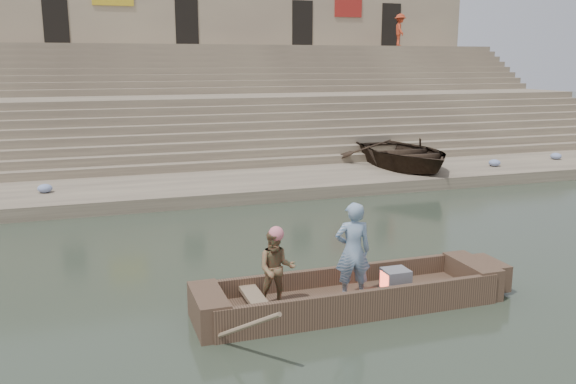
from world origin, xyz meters
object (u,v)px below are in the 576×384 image
rowing_man (276,269)px  television (395,280)px  pedestrian (400,30)px  standing_man (353,251)px  beached_rowboat (403,153)px  main_rowboat (350,302)px

rowing_man → television: 2.32m
rowing_man → pedestrian: 28.73m
standing_man → rowing_man: 1.39m
television → beached_rowboat: beached_rowboat is taller
rowing_man → beached_rowboat: 13.49m
beached_rowboat → television: bearing=-120.3°
main_rowboat → pedestrian: 28.17m
television → pedestrian: pedestrian is taller
standing_man → beached_rowboat: bearing=-113.0°
main_rowboat → beached_rowboat: bearing=56.7°
standing_man → pedestrian: size_ratio=0.92×
pedestrian → standing_man: bearing=167.5°
standing_man → rowing_man: bearing=7.1°
standing_man → main_rowboat: bearing=-80.6°
standing_man → television: (0.90, 0.08, -0.67)m
rowing_man → beached_rowboat: bearing=66.2°
beached_rowboat → pedestrian: size_ratio=2.81×
beached_rowboat → pedestrian: bearing=62.0°
main_rowboat → beached_rowboat: size_ratio=0.94×
rowing_man → pedestrian: bearing=71.8°
television → pedestrian: (12.93, 23.79, 5.72)m
standing_man → beached_rowboat: standing_man is taller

